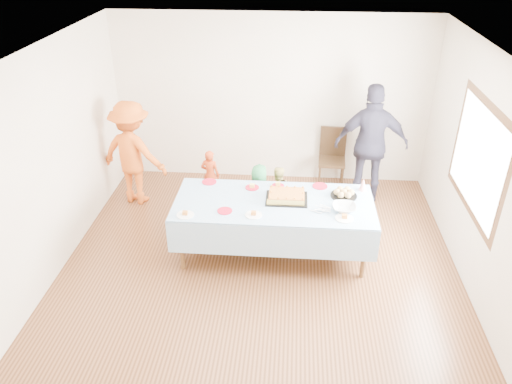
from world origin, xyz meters
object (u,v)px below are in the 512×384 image
Objects in this scene: birthday_cake at (287,196)px; adult_left at (133,153)px; party_table at (274,206)px; dining_chair at (332,154)px.

birthday_cake is 2.60m from adult_left.
party_table is 2.57× the size of dining_chair.
party_table is 0.20m from birthday_cake.
dining_chair reaches higher than birthday_cake.
dining_chair is at bearing 70.17° from birthday_cake.
dining_chair is (0.70, 1.93, -0.28)m from birthday_cake.
dining_chair is 3.14m from adult_left.
adult_left is at bearing 153.54° from birthday_cake.
adult_left reaches higher than birthday_cake.
party_table is at bearing -109.63° from dining_chair.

